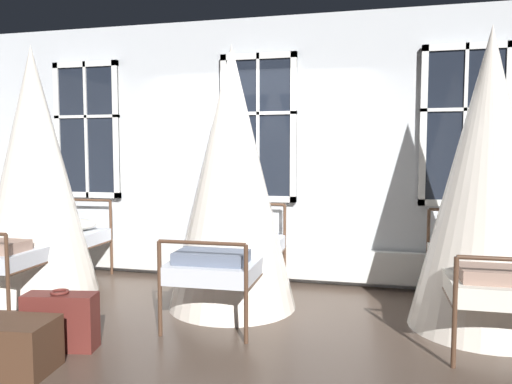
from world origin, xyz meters
TOP-DOWN VIEW (x-y plane):
  - ground at (0.00, 0.00)m, footprint 19.99×19.99m
  - back_wall_with_windows at (0.00, 1.41)m, footprint 9.79×0.10m
  - window_bank at (-0.00, 1.29)m, footprint 5.41×0.10m
  - cot_first at (-2.24, 0.26)m, footprint 1.26×1.89m
  - cot_second at (-0.02, 0.29)m, footprint 1.26×1.89m
  - cot_third at (2.28, 0.21)m, footprint 1.26×1.89m
  - suitcase_dark at (-1.01, -1.09)m, footprint 0.59×0.30m
  - travel_trunk at (-1.13, -1.54)m, footprint 0.68×0.47m

SIDE VIEW (x-z plane):
  - ground at x=0.00m, z-range 0.00..0.00m
  - travel_trunk at x=-1.13m, z-range 0.00..0.37m
  - suitcase_dark at x=-1.01m, z-range -0.01..0.46m
  - window_bank at x=0.00m, z-range -0.33..2.28m
  - cot_second at x=-0.02m, z-range -0.05..2.53m
  - cot_third at x=2.28m, z-range -0.05..2.56m
  - cot_first at x=-2.24m, z-range -0.05..2.63m
  - back_wall_with_windows at x=0.00m, z-range 0.00..3.10m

